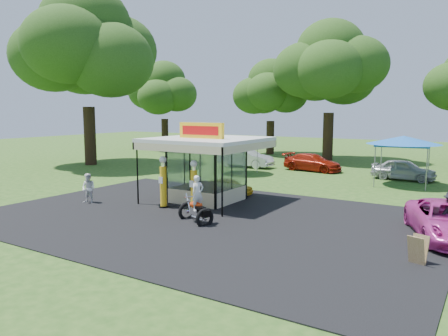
{
  "coord_description": "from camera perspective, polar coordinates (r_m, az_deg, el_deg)",
  "views": [
    {
      "loc": [
        10.83,
        -13.78,
        4.8
      ],
      "look_at": [
        -0.33,
        4.0,
        2.02
      ],
      "focal_mm": 35.0,
      "sensor_mm": 36.0,
      "label": 1
    }
  ],
  "objects": [
    {
      "name": "oak_far_b",
      "position": [
        48.17,
        6.13,
        9.45
      ],
      "size": [
        8.45,
        8.45,
        10.08
      ],
      "color": "black",
      "rests_on": "ground"
    },
    {
      "name": "tent_west",
      "position": [
        33.08,
        1.54,
        3.5
      ],
      "size": [
        3.9,
        3.9,
        2.72
      ],
      "rotation": [
        0.0,
        0.0,
        0.08
      ],
      "color": "gray",
      "rests_on": "ground"
    },
    {
      "name": "oak_far_a",
      "position": [
        54.33,
        -7.81,
        9.47
      ],
      "size": [
        8.86,
        8.86,
        10.5
      ],
      "color": "black",
      "rests_on": "ground"
    },
    {
      "name": "gas_pump_right",
      "position": [
        20.75,
        -3.95,
        -2.5
      ],
      "size": [
        0.46,
        0.46,
        2.48
      ],
      "color": "black",
      "rests_on": "ground"
    },
    {
      "name": "bg_car_c",
      "position": [
        32.63,
        22.41,
        -0.21
      ],
      "size": [
        4.32,
        1.99,
        1.44
      ],
      "primitive_type": "imported",
      "rotation": [
        0.0,
        0.0,
        1.5
      ],
      "color": "#ADAEB2",
      "rests_on": "ground"
    },
    {
      "name": "motorcycle",
      "position": [
        18.69,
        -3.55,
        -4.71
      ],
      "size": [
        1.89,
        1.45,
        2.15
      ],
      "rotation": [
        0.0,
        0.0,
        -0.42
      ],
      "color": "black",
      "rests_on": "ground"
    },
    {
      "name": "spare_tires",
      "position": [
        23.17,
        -4.46,
        -3.64
      ],
      "size": [
        0.8,
        0.59,
        0.65
      ],
      "rotation": [
        0.0,
        0.0,
        0.24
      ],
      "color": "black",
      "rests_on": "ground"
    },
    {
      "name": "oak_near",
      "position": [
        40.56,
        -17.5,
        13.81
      ],
      "size": [
        13.11,
        13.11,
        15.09
      ],
      "color": "black",
      "rests_on": "ground"
    },
    {
      "name": "bg_car_a",
      "position": [
        37.06,
        2.82,
        1.32
      ],
      "size": [
        4.81,
        1.83,
        1.56
      ],
      "primitive_type": "imported",
      "rotation": [
        0.0,
        0.0,
        1.61
      ],
      "color": "silver",
      "rests_on": "ground"
    },
    {
      "name": "a_frame_sign",
      "position": [
        15.12,
        23.99,
        -9.77
      ],
      "size": [
        0.56,
        0.6,
        0.93
      ],
      "rotation": [
        0.0,
        0.0,
        -0.31
      ],
      "color": "#593819",
      "rests_on": "ground"
    },
    {
      "name": "oak_far_c",
      "position": [
        43.16,
        13.66,
        11.88
      ],
      "size": [
        10.98,
        10.98,
        12.94
      ],
      "color": "black",
      "rests_on": "ground"
    },
    {
      "name": "asphalt_apron",
      "position": [
        19.73,
        -2.3,
        -6.48
      ],
      "size": [
        20.0,
        14.0,
        0.04
      ],
      "primitive_type": "cube",
      "color": "black",
      "rests_on": "ground"
    },
    {
      "name": "kiosk_car",
      "position": [
        24.97,
        0.65,
        -2.41
      ],
      "size": [
        2.82,
        1.13,
        0.96
      ],
      "primitive_type": "imported",
      "rotation": [
        0.0,
        0.0,
        1.57
      ],
      "color": "yellow",
      "rests_on": "ground"
    },
    {
      "name": "gas_pump_left",
      "position": [
        21.64,
        -7.93,
        -2.0
      ],
      "size": [
        0.48,
        0.48,
        2.58
      ],
      "color": "black",
      "rests_on": "ground"
    },
    {
      "name": "spectator_west",
      "position": [
        23.65,
        -17.27,
        -2.58
      ],
      "size": [
        0.85,
        0.72,
        1.56
      ],
      "primitive_type": "imported",
      "rotation": [
        0.0,
        0.0,
        0.17
      ],
      "color": "white",
      "rests_on": "ground"
    },
    {
      "name": "gas_station_kiosk",
      "position": [
        22.94,
        -2.22,
        -0.01
      ],
      "size": [
        5.4,
        5.4,
        4.18
      ],
      "color": "white",
      "rests_on": "ground"
    },
    {
      "name": "ground",
      "position": [
        18.18,
        -5.9,
        -7.81
      ],
      "size": [
        120.0,
        120.0,
        0.0
      ],
      "primitive_type": "plane",
      "color": "#264C18",
      "rests_on": "ground"
    },
    {
      "name": "bg_car_b",
      "position": [
        35.38,
        11.47,
        0.72
      ],
      "size": [
        4.91,
        2.48,
        1.37
      ],
      "primitive_type": "imported",
      "rotation": [
        0.0,
        0.0,
        1.45
      ],
      "color": "#9F1C0C",
      "rests_on": "ground"
    },
    {
      "name": "tent_east",
      "position": [
        30.09,
        22.4,
        3.34
      ],
      "size": [
        4.56,
        4.56,
        3.19
      ],
      "rotation": [
        0.0,
        0.0,
        0.09
      ],
      "color": "gray",
      "rests_on": "ground"
    }
  ]
}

